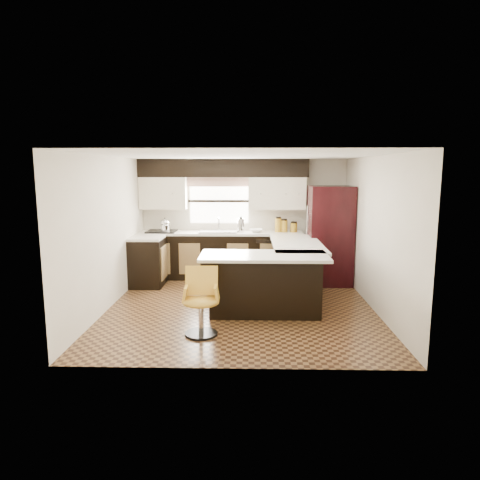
{
  "coord_description": "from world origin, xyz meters",
  "views": [
    {
      "loc": [
        0.16,
        -6.65,
        2.17
      ],
      "look_at": [
        -0.02,
        0.45,
        1.02
      ],
      "focal_mm": 32.0,
      "sensor_mm": 36.0,
      "label": 1
    }
  ],
  "objects_px": {
    "peninsula_long": "(293,271)",
    "refrigerator": "(330,235)",
    "bar_chair": "(201,302)",
    "peninsula_return": "(265,285)"
  },
  "relations": [
    {
      "from": "peninsula_return",
      "to": "bar_chair",
      "type": "bearing_deg",
      "value": -135.11
    },
    {
      "from": "peninsula_long",
      "to": "bar_chair",
      "type": "distance_m",
      "value": 2.32
    },
    {
      "from": "peninsula_return",
      "to": "bar_chair",
      "type": "distance_m",
      "value": 1.23
    },
    {
      "from": "refrigerator",
      "to": "peninsula_return",
      "type": "bearing_deg",
      "value": -124.83
    },
    {
      "from": "peninsula_return",
      "to": "refrigerator",
      "type": "distance_m",
      "value": 2.33
    },
    {
      "from": "peninsula_long",
      "to": "refrigerator",
      "type": "xyz_separation_m",
      "value": [
        0.78,
        0.89,
        0.49
      ]
    },
    {
      "from": "peninsula_return",
      "to": "bar_chair",
      "type": "xyz_separation_m",
      "value": [
        -0.87,
        -0.87,
        0.0
      ]
    },
    {
      "from": "refrigerator",
      "to": "peninsula_long",
      "type": "bearing_deg",
      "value": -130.95
    },
    {
      "from": "peninsula_long",
      "to": "bar_chair",
      "type": "bearing_deg",
      "value": -127.16
    },
    {
      "from": "peninsula_long",
      "to": "refrigerator",
      "type": "bearing_deg",
      "value": 49.05
    }
  ]
}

